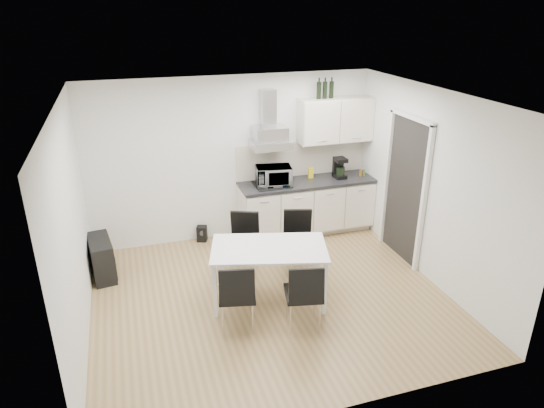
{
  "coord_description": "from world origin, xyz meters",
  "views": [
    {
      "loc": [
        -1.6,
        -5.15,
        3.59
      ],
      "look_at": [
        0.19,
        0.53,
        1.1
      ],
      "focal_mm": 32.0,
      "sensor_mm": 36.0,
      "label": 1
    }
  ],
  "objects_px": {
    "guitar_amp": "(102,258)",
    "floor_speaker": "(202,234)",
    "dining_table": "(269,253)",
    "chair_near_left": "(237,295)",
    "kitchenette": "(308,185)",
    "chair_near_right": "(303,294)",
    "chair_far_left": "(243,245)",
    "chair_far_right": "(298,243)"
  },
  "relations": [
    {
      "from": "guitar_amp",
      "to": "floor_speaker",
      "type": "distance_m",
      "value": 1.66
    },
    {
      "from": "guitar_amp",
      "to": "dining_table",
      "type": "bearing_deg",
      "value": -38.72
    },
    {
      "from": "chair_near_left",
      "to": "floor_speaker",
      "type": "relative_size",
      "value": 3.44
    },
    {
      "from": "kitchenette",
      "to": "chair_near_left",
      "type": "distance_m",
      "value": 2.83
    },
    {
      "from": "chair_near_right",
      "to": "floor_speaker",
      "type": "relative_size",
      "value": 3.44
    },
    {
      "from": "chair_near_right",
      "to": "kitchenette",
      "type": "bearing_deg",
      "value": 79.61
    },
    {
      "from": "chair_near_left",
      "to": "chair_near_right",
      "type": "relative_size",
      "value": 1.0
    },
    {
      "from": "dining_table",
      "to": "chair_far_left",
      "type": "height_order",
      "value": "chair_far_left"
    },
    {
      "from": "dining_table",
      "to": "chair_near_left",
      "type": "xyz_separation_m",
      "value": [
        -0.53,
        -0.46,
        -0.23
      ]
    },
    {
      "from": "chair_far_left",
      "to": "chair_near_left",
      "type": "distance_m",
      "value": 1.25
    },
    {
      "from": "chair_near_left",
      "to": "guitar_amp",
      "type": "bearing_deg",
      "value": 144.46
    },
    {
      "from": "chair_far_right",
      "to": "floor_speaker",
      "type": "xyz_separation_m",
      "value": [
        -1.16,
        1.34,
        -0.31
      ]
    },
    {
      "from": "chair_far_left",
      "to": "chair_near_right",
      "type": "height_order",
      "value": "same"
    },
    {
      "from": "chair_near_left",
      "to": "floor_speaker",
      "type": "height_order",
      "value": "chair_near_left"
    },
    {
      "from": "kitchenette",
      "to": "chair_far_left",
      "type": "relative_size",
      "value": 2.86
    },
    {
      "from": "dining_table",
      "to": "guitar_amp",
      "type": "bearing_deg",
      "value": 164.2
    },
    {
      "from": "chair_near_left",
      "to": "floor_speaker",
      "type": "xyz_separation_m",
      "value": [
        -0.02,
        2.37,
        -0.31
      ]
    },
    {
      "from": "floor_speaker",
      "to": "chair_far_right",
      "type": "bearing_deg",
      "value": -29.72
    },
    {
      "from": "kitchenette",
      "to": "dining_table",
      "type": "xyz_separation_m",
      "value": [
        -1.21,
        -1.74,
        -0.16
      ]
    },
    {
      "from": "kitchenette",
      "to": "dining_table",
      "type": "relative_size",
      "value": 1.57
    },
    {
      "from": "dining_table",
      "to": "floor_speaker",
      "type": "height_order",
      "value": "dining_table"
    },
    {
      "from": "kitchenette",
      "to": "chair_far_left",
      "type": "distance_m",
      "value": 1.74
    },
    {
      "from": "chair_near_left",
      "to": "chair_near_right",
      "type": "distance_m",
      "value": 0.77
    },
    {
      "from": "chair_near_left",
      "to": "guitar_amp",
      "type": "distance_m",
      "value": 2.3
    },
    {
      "from": "chair_far_right",
      "to": "kitchenette",
      "type": "bearing_deg",
      "value": -101.2
    },
    {
      "from": "chair_far_left",
      "to": "chair_near_left",
      "type": "bearing_deg",
      "value": 95.23
    },
    {
      "from": "chair_far_right",
      "to": "chair_near_right",
      "type": "xyz_separation_m",
      "value": [
        -0.4,
        -1.24,
        0.0
      ]
    },
    {
      "from": "chair_near_right",
      "to": "chair_far_left",
      "type": "bearing_deg",
      "value": 116.54
    },
    {
      "from": "chair_near_left",
      "to": "kitchenette",
      "type": "bearing_deg",
      "value": 64.13
    },
    {
      "from": "chair_far_right",
      "to": "floor_speaker",
      "type": "relative_size",
      "value": 3.44
    },
    {
      "from": "chair_far_left",
      "to": "floor_speaker",
      "type": "distance_m",
      "value": 1.28
    },
    {
      "from": "dining_table",
      "to": "chair_near_right",
      "type": "height_order",
      "value": "chair_near_right"
    },
    {
      "from": "chair_far_right",
      "to": "guitar_amp",
      "type": "xyz_separation_m",
      "value": [
        -2.67,
        0.67,
        -0.16
      ]
    },
    {
      "from": "chair_far_left",
      "to": "chair_near_right",
      "type": "bearing_deg",
      "value": 127.39
    },
    {
      "from": "chair_far_left",
      "to": "chair_far_right",
      "type": "distance_m",
      "value": 0.78
    },
    {
      "from": "chair_near_left",
      "to": "chair_near_right",
      "type": "xyz_separation_m",
      "value": [
        0.74,
        -0.21,
        0.0
      ]
    },
    {
      "from": "chair_near_right",
      "to": "floor_speaker",
      "type": "xyz_separation_m",
      "value": [
        -0.76,
        2.58,
        -0.31
      ]
    },
    {
      "from": "chair_far_right",
      "to": "guitar_amp",
      "type": "relative_size",
      "value": 1.24
    },
    {
      "from": "chair_far_right",
      "to": "floor_speaker",
      "type": "bearing_deg",
      "value": -33.33
    },
    {
      "from": "kitchenette",
      "to": "chair_near_left",
      "type": "bearing_deg",
      "value": -128.27
    },
    {
      "from": "kitchenette",
      "to": "chair_far_left",
      "type": "height_order",
      "value": "kitchenette"
    },
    {
      "from": "chair_near_right",
      "to": "guitar_amp",
      "type": "distance_m",
      "value": 2.98
    }
  ]
}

